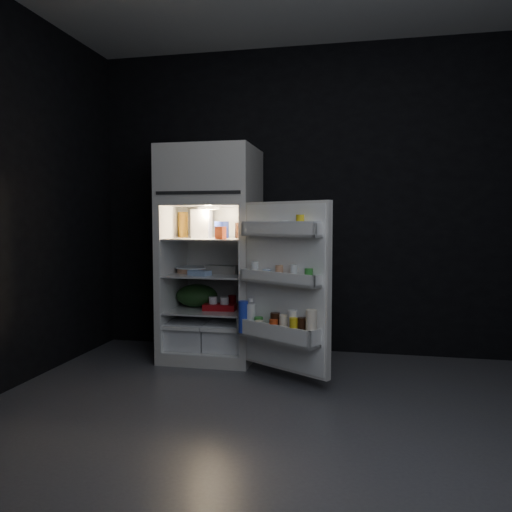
% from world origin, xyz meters
% --- Properties ---
extents(floor, '(4.00, 3.40, 0.00)m').
position_xyz_m(floor, '(0.00, 0.00, 0.00)').
color(floor, '#4E4E53').
rests_on(floor, ground).
extents(wall_back, '(4.00, 0.00, 2.70)m').
position_xyz_m(wall_back, '(0.00, 1.70, 1.35)').
color(wall_back, black).
rests_on(wall_back, ground).
extents(wall_front, '(4.00, 0.00, 2.70)m').
position_xyz_m(wall_front, '(0.00, -1.70, 1.35)').
color(wall_front, black).
rests_on(wall_front, ground).
extents(refrigerator, '(0.76, 0.71, 1.78)m').
position_xyz_m(refrigerator, '(-0.86, 1.32, 0.96)').
color(refrigerator, silver).
rests_on(refrigerator, ground).
extents(fridge_door, '(0.71, 0.54, 1.22)m').
position_xyz_m(fridge_door, '(-0.16, 0.75, 0.68)').
color(fridge_door, silver).
rests_on(fridge_door, ground).
extents(milk_jug, '(0.16, 0.16, 0.24)m').
position_xyz_m(milk_jug, '(-0.95, 1.31, 1.15)').
color(milk_jug, white).
rests_on(milk_jug, refrigerator).
extents(mayo_jar, '(0.13, 0.13, 0.14)m').
position_xyz_m(mayo_jar, '(-0.77, 1.30, 1.10)').
color(mayo_jar, '#2036B1').
rests_on(mayo_jar, refrigerator).
extents(jam_jar, '(0.11, 0.11, 0.13)m').
position_xyz_m(jam_jar, '(-0.60, 1.31, 1.09)').
color(jam_jar, black).
rests_on(jam_jar, refrigerator).
extents(amber_bottle, '(0.10, 0.10, 0.22)m').
position_xyz_m(amber_bottle, '(-1.14, 1.37, 1.14)').
color(amber_bottle, '#B87B1D').
rests_on(amber_bottle, refrigerator).
extents(small_carton, '(0.09, 0.08, 0.10)m').
position_xyz_m(small_carton, '(-0.72, 1.06, 1.08)').
color(small_carton, '#CC3F18').
rests_on(small_carton, refrigerator).
extents(egg_carton, '(0.30, 0.16, 0.07)m').
position_xyz_m(egg_carton, '(-0.76, 1.27, 0.76)').
color(egg_carton, gray).
rests_on(egg_carton, refrigerator).
extents(pie, '(0.37, 0.37, 0.04)m').
position_xyz_m(pie, '(-1.03, 1.31, 0.75)').
color(pie, tan).
rests_on(pie, refrigerator).
extents(flat_package, '(0.20, 0.15, 0.04)m').
position_xyz_m(flat_package, '(-0.91, 1.11, 0.75)').
color(flat_package, '#88A7D3').
rests_on(flat_package, refrigerator).
extents(wrapped_pkg, '(0.12, 0.10, 0.05)m').
position_xyz_m(wrapped_pkg, '(-0.62, 1.46, 0.75)').
color(wrapped_pkg, '#F5E6C8').
rests_on(wrapped_pkg, refrigerator).
extents(produce_bag, '(0.37, 0.31, 0.20)m').
position_xyz_m(produce_bag, '(-1.01, 1.33, 0.52)').
color(produce_bag, '#193815').
rests_on(produce_bag, refrigerator).
extents(yogurt_tray, '(0.28, 0.16, 0.05)m').
position_xyz_m(yogurt_tray, '(-0.77, 1.22, 0.45)').
color(yogurt_tray, '#9F0D12').
rests_on(yogurt_tray, refrigerator).
extents(small_can_red, '(0.09, 0.09, 0.09)m').
position_xyz_m(small_can_red, '(-0.73, 1.46, 0.47)').
color(small_can_red, '#9F0D12').
rests_on(small_can_red, refrigerator).
extents(small_can_silver, '(0.09, 0.09, 0.09)m').
position_xyz_m(small_can_silver, '(-0.61, 1.44, 0.47)').
color(small_can_silver, white).
rests_on(small_can_silver, refrigerator).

